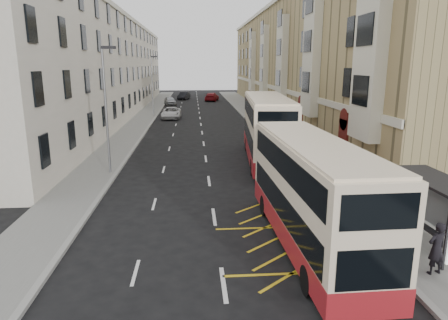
{
  "coord_description": "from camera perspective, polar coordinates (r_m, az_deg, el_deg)",
  "views": [
    {
      "loc": [
        -0.89,
        -13.76,
        7.04
      ],
      "look_at": [
        0.68,
        6.69,
        2.12
      ],
      "focal_mm": 32.0,
      "sensor_mm": 36.0,
      "label": 1
    }
  ],
  "objects": [
    {
      "name": "pedestrian_mid",
      "position": [
        20.4,
        21.94,
        -4.78
      ],
      "size": [
        1.01,
        0.93,
        1.67
      ],
      "primitive_type": "imported",
      "rotation": [
        0.0,
        0.0,
        0.46
      ],
      "color": "black",
      "rests_on": "pavement_right"
    },
    {
      "name": "car_red",
      "position": [
        80.06,
        -1.76,
        9.02
      ],
      "size": [
        3.3,
        5.83,
        1.59
      ],
      "primitive_type": "imported",
      "rotation": [
        0.0,
        0.0,
        2.94
      ],
      "color": "maroon",
      "rests_on": "ground"
    },
    {
      "name": "terrace_right",
      "position": [
        61.2,
        10.84,
        13.72
      ],
      "size": [
        10.75,
        79.0,
        15.25
      ],
      "color": "#9F8D5C",
      "rests_on": "ground"
    },
    {
      "name": "guard_railing",
      "position": [
        21.68,
        15.06,
        -3.55
      ],
      "size": [
        0.06,
        6.56,
        1.01
      ],
      "color": "#AA0910",
      "rests_on": "pavement_right"
    },
    {
      "name": "car_silver",
      "position": [
        72.13,
        -7.72,
        8.37
      ],
      "size": [
        2.62,
        4.63,
        1.49
      ],
      "primitive_type": "imported",
      "rotation": [
        0.0,
        0.0,
        0.21
      ],
      "color": "#A2A5AA",
      "rests_on": "ground"
    },
    {
      "name": "pavement_right",
      "position": [
        45.19,
        7.01,
        4.54
      ],
      "size": [
        4.0,
        120.0,
        0.15
      ],
      "primitive_type": "cube",
      "color": "slate",
      "rests_on": "ground"
    },
    {
      "name": "street_lamp_far",
      "position": [
        56.08,
        -10.17,
        10.84
      ],
      "size": [
        0.93,
        0.18,
        8.0
      ],
      "color": "slate",
      "rests_on": "pavement_left"
    },
    {
      "name": "street_lamp_near",
      "position": [
        26.44,
        -16.46,
        7.74
      ],
      "size": [
        0.93,
        0.18,
        8.0
      ],
      "color": "slate",
      "rests_on": "pavement_left"
    },
    {
      "name": "kerb_left",
      "position": [
        44.6,
        -10.96,
        4.27
      ],
      "size": [
        0.25,
        120.0,
        0.15
      ],
      "primitive_type": "cube",
      "color": "gray",
      "rests_on": "ground"
    },
    {
      "name": "road_markings",
      "position": [
        59.18,
        -3.54,
        6.65
      ],
      "size": [
        10.0,
        110.0,
        0.01
      ],
      "primitive_type": null,
      "color": "silver",
      "rests_on": "ground"
    },
    {
      "name": "pavement_left",
      "position": [
        44.8,
        -12.87,
        4.22
      ],
      "size": [
        3.0,
        120.0,
        0.15
      ],
      "primitive_type": "cube",
      "color": "slate",
      "rests_on": "ground"
    },
    {
      "name": "bus_shelter",
      "position": [
        16.97,
        28.95,
        -5.04
      ],
      "size": [
        1.65,
        4.25,
        2.7
      ],
      "color": "black",
      "rests_on": "pavement_right"
    },
    {
      "name": "kerb_right",
      "position": [
        44.84,
        4.5,
        4.52
      ],
      "size": [
        0.25,
        120.0,
        0.15
      ],
      "primitive_type": "cube",
      "color": "gray",
      "rests_on": "ground"
    },
    {
      "name": "terrace_left",
      "position": [
        60.57,
        -16.76,
        12.45
      ],
      "size": [
        9.18,
        79.0,
        13.25
      ],
      "color": "beige",
      "rests_on": "ground"
    },
    {
      "name": "pedestrian_far",
      "position": [
        23.08,
        14.05,
        -2.03
      ],
      "size": [
        1.1,
        0.75,
        1.74
      ],
      "primitive_type": "imported",
      "rotation": [
        0.0,
        0.0,
        2.79
      ],
      "color": "black",
      "rests_on": "pavement_right"
    },
    {
      "name": "double_decker_front",
      "position": [
        15.86,
        12.32,
        -4.7
      ],
      "size": [
        2.7,
        10.75,
        4.27
      ],
      "rotation": [
        0.0,
        0.0,
        0.02
      ],
      "color": "beige",
      "rests_on": "ground"
    },
    {
      "name": "pedestrian_near",
      "position": [
        15.36,
        28.09,
        -11.07
      ],
      "size": [
        0.75,
        0.58,
        1.84
      ],
      "primitive_type": "imported",
      "rotation": [
        0.0,
        0.0,
        3.37
      ],
      "color": "black",
      "rests_on": "pavement_right"
    },
    {
      "name": "double_decker_rear",
      "position": [
        29.39,
        6.15,
        4.44
      ],
      "size": [
        3.75,
        12.24,
        4.81
      ],
      "rotation": [
        0.0,
        0.0,
        -0.08
      ],
      "color": "beige",
      "rests_on": "ground"
    },
    {
      "name": "ground",
      "position": [
        15.48,
        -0.64,
        -13.55
      ],
      "size": [
        200.0,
        200.0,
        0.0
      ],
      "primitive_type": "plane",
      "color": "black",
      "rests_on": "ground"
    },
    {
      "name": "white_van",
      "position": [
        53.95,
        -7.53,
        6.68
      ],
      "size": [
        2.49,
        5.35,
        1.48
      ],
      "primitive_type": "imported",
      "rotation": [
        0.0,
        0.0,
        -0.01
      ],
      "color": "silver",
      "rests_on": "ground"
    },
    {
      "name": "car_dark",
      "position": [
        83.24,
        -5.74,
        9.12
      ],
      "size": [
        2.68,
        4.94,
        1.54
      ],
      "primitive_type": "imported",
      "rotation": [
        0.0,
        0.0,
        -0.23
      ],
      "color": "black",
      "rests_on": "ground"
    }
  ]
}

